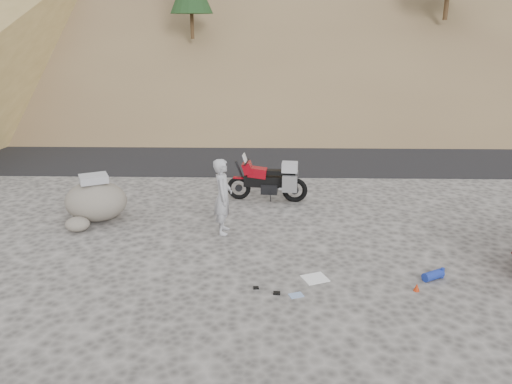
# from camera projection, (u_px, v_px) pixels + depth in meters

# --- Properties ---
(ground) EXTENTS (140.00, 140.00, 0.00)m
(ground) POSITION_uv_depth(u_px,v_px,m) (287.00, 248.00, 11.43)
(ground) COLOR #43413E
(ground) RESTS_ON ground
(road) EXTENTS (120.00, 7.00, 0.05)m
(road) POSITION_uv_depth(u_px,v_px,m) (279.00, 152.00, 19.95)
(road) COLOR black
(road) RESTS_ON ground
(motorcycle) EXTENTS (2.34, 0.81, 1.39)m
(motorcycle) POSITION_uv_depth(u_px,v_px,m) (271.00, 181.00, 14.32)
(motorcycle) COLOR black
(motorcycle) RESTS_ON ground
(man) EXTENTS (0.45, 0.68, 1.87)m
(man) POSITION_uv_depth(u_px,v_px,m) (224.00, 232.00, 12.32)
(man) COLOR #9C9BA1
(man) RESTS_ON ground
(boulder) EXTENTS (1.86, 1.68, 1.21)m
(boulder) POSITION_uv_depth(u_px,v_px,m) (96.00, 201.00, 12.93)
(boulder) COLOR #5B544E
(boulder) RESTS_ON ground
(small_rock) EXTENTS (0.71, 0.67, 0.36)m
(small_rock) POSITION_uv_depth(u_px,v_px,m) (78.00, 224.00, 12.34)
(small_rock) COLOR #5B544E
(small_rock) RESTS_ON ground
(gear_white_cloth) EXTENTS (0.60, 0.57, 0.02)m
(gear_white_cloth) POSITION_uv_depth(u_px,v_px,m) (315.00, 278.00, 10.07)
(gear_white_cloth) COLOR white
(gear_white_cloth) RESTS_ON ground
(gear_blue_mat) EXTENTS (0.49, 0.39, 0.19)m
(gear_blue_mat) POSITION_uv_depth(u_px,v_px,m) (433.00, 275.00, 10.01)
(gear_blue_mat) COLOR navy
(gear_blue_mat) RESTS_ON ground
(gear_bottle) EXTENTS (0.10, 0.10, 0.21)m
(gear_bottle) POSITION_uv_depth(u_px,v_px,m) (442.00, 273.00, 10.08)
(gear_bottle) COLOR navy
(gear_bottle) RESTS_ON ground
(gear_funnel) EXTENTS (0.14, 0.14, 0.15)m
(gear_funnel) POSITION_uv_depth(u_px,v_px,m) (417.00, 287.00, 9.59)
(gear_funnel) COLOR #A92A0B
(gear_funnel) RESTS_ON ground
(gear_glove_a) EXTENTS (0.14, 0.11, 0.04)m
(gear_glove_a) POSITION_uv_depth(u_px,v_px,m) (277.00, 293.00, 9.50)
(gear_glove_a) COLOR black
(gear_glove_a) RESTS_ON ground
(gear_glove_b) EXTENTS (0.11, 0.09, 0.04)m
(gear_glove_b) POSITION_uv_depth(u_px,v_px,m) (256.00, 288.00, 9.69)
(gear_glove_b) COLOR black
(gear_glove_b) RESTS_ON ground
(gear_blue_cloth) EXTENTS (0.31, 0.27, 0.01)m
(gear_blue_cloth) POSITION_uv_depth(u_px,v_px,m) (296.00, 295.00, 9.45)
(gear_blue_cloth) COLOR #7D96C1
(gear_blue_cloth) RESTS_ON ground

